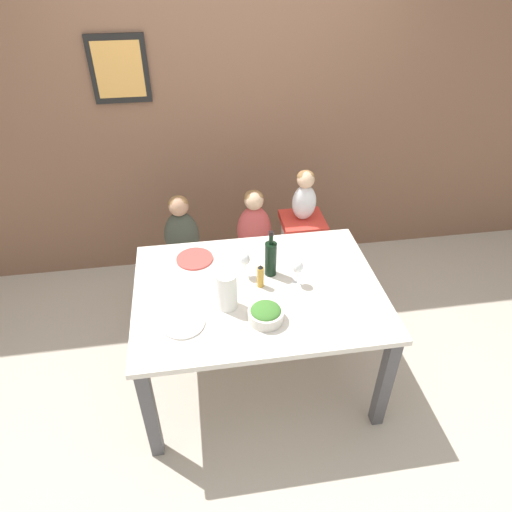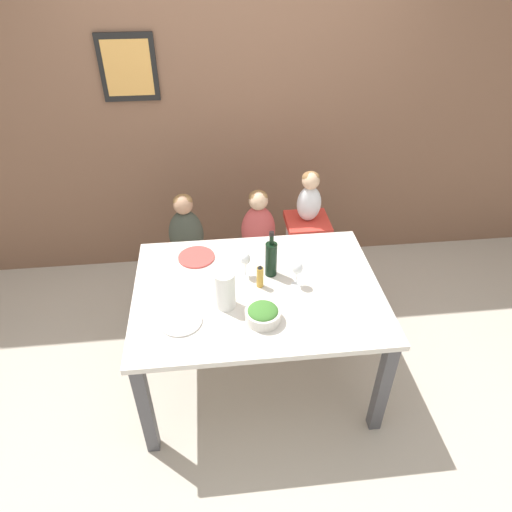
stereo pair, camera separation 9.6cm
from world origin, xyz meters
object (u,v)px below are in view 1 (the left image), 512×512
at_px(chair_far_left, 185,266).
at_px(dinner_plate_back_left, 195,259).
at_px(person_child_center, 254,224).
at_px(dinner_plate_front_left, 183,324).
at_px(person_child_left, 181,230).
at_px(salad_bowl_large, 265,314).
at_px(wine_glass_near, 298,268).
at_px(chair_far_center, 254,259).
at_px(chair_right_highchair, 302,238).
at_px(paper_towel_roll, 227,291).
at_px(wine_bottle, 271,258).
at_px(wine_glass_far, 245,260).
at_px(person_baby_right, 305,194).

bearing_deg(chair_far_left, dinner_plate_back_left, -79.52).
distance_m(person_child_center, dinner_plate_front_left, 1.15).
distance_m(person_child_left, salad_bowl_large, 1.14).
relative_size(wine_glass_near, dinner_plate_front_left, 0.72).
bearing_deg(chair_far_center, chair_far_left, 180.00).
relative_size(chair_right_highchair, paper_towel_roll, 3.18).
relative_size(person_child_left, dinner_plate_front_left, 2.20).
bearing_deg(chair_far_left, wine_glass_near, -48.90).
bearing_deg(wine_glass_near, wine_bottle, 139.49).
bearing_deg(salad_bowl_large, wine_bottle, 75.61).
xyz_separation_m(chair_far_left, wine_glass_far, (0.38, -0.65, 0.50)).
relative_size(chair_far_left, person_child_left, 0.90).
height_order(person_child_left, salad_bowl_large, person_child_left).
xyz_separation_m(person_child_left, dinner_plate_back_left, (0.08, -0.44, 0.06)).
relative_size(chair_far_left, paper_towel_roll, 2.04).
height_order(person_child_center, dinner_plate_back_left, person_child_center).
xyz_separation_m(person_baby_right, dinner_plate_front_left, (-0.91, -1.02, -0.16)).
distance_m(chair_right_highchair, wine_bottle, 0.82).
height_order(person_baby_right, dinner_plate_front_left, person_baby_right).
relative_size(chair_far_left, person_child_center, 0.90).
bearing_deg(wine_glass_far, salad_bowl_large, -81.80).
relative_size(paper_towel_roll, wine_glass_near, 1.36).
bearing_deg(wine_glass_far, chair_far_left, 120.15).
bearing_deg(dinner_plate_front_left, dinner_plate_back_left, 81.32).
bearing_deg(paper_towel_roll, chair_right_highchair, 54.13).
distance_m(person_baby_right, salad_bowl_large, 1.16).
bearing_deg(person_child_left, paper_towel_roll, -74.89).
relative_size(person_child_center, dinner_plate_front_left, 2.20).
height_order(wine_glass_far, salad_bowl_large, wine_glass_far).
bearing_deg(dinner_plate_front_left, wine_glass_far, 43.30).
height_order(dinner_plate_front_left, dinner_plate_back_left, same).
relative_size(chair_right_highchair, dinner_plate_front_left, 3.10).
relative_size(wine_glass_far, dinner_plate_back_left, 0.72).
distance_m(chair_far_center, wine_bottle, 0.83).
bearing_deg(dinner_plate_back_left, wine_glass_far, -35.53).
distance_m(chair_right_highchair, person_baby_right, 0.38).
xyz_separation_m(person_child_left, person_baby_right, (0.91, 0.00, 0.22)).
relative_size(chair_right_highchair, wine_bottle, 2.35).
height_order(person_child_center, wine_glass_far, person_child_center).
height_order(paper_towel_roll, wine_glass_near, paper_towel_roll).
height_order(chair_far_left, person_child_left, person_child_left).
bearing_deg(dinner_plate_back_left, wine_bottle, -25.36).
bearing_deg(chair_far_center, person_child_center, 90.00).
relative_size(chair_far_center, person_child_left, 0.90).
height_order(person_child_left, dinner_plate_back_left, person_child_left).
height_order(wine_bottle, wine_glass_far, wine_bottle).
distance_m(wine_bottle, wine_glass_far, 0.16).
height_order(chair_far_left, paper_towel_roll, paper_towel_roll).
distance_m(wine_bottle, dinner_plate_back_left, 0.52).
xyz_separation_m(wine_bottle, salad_bowl_large, (-0.10, -0.39, -0.08)).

